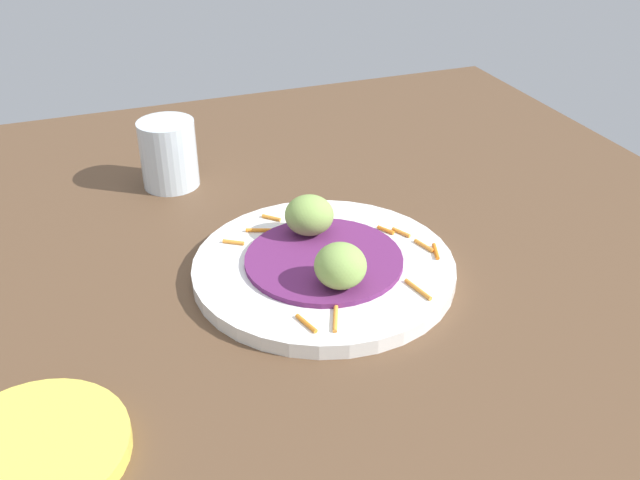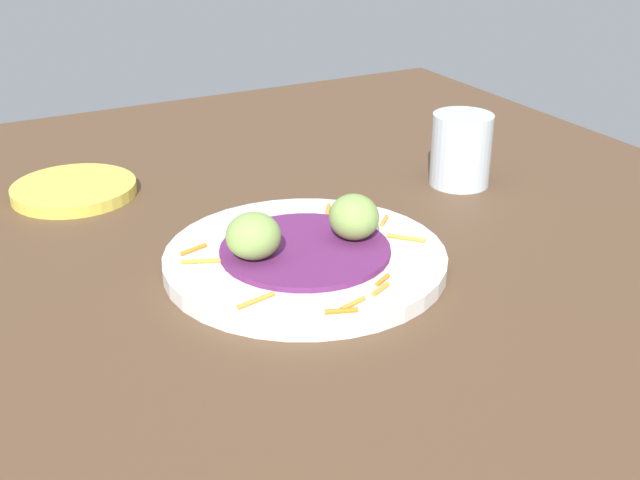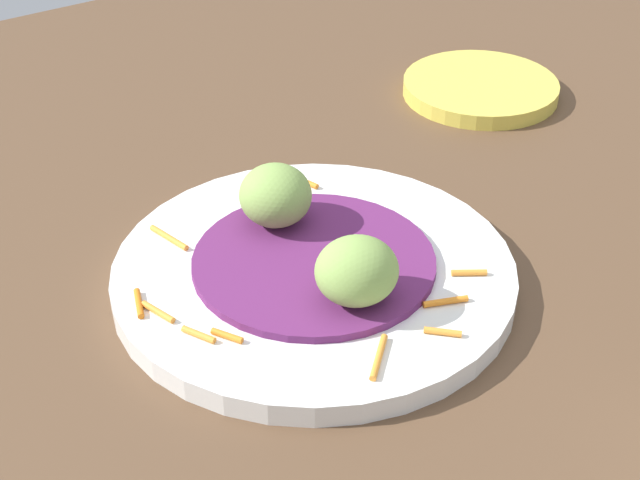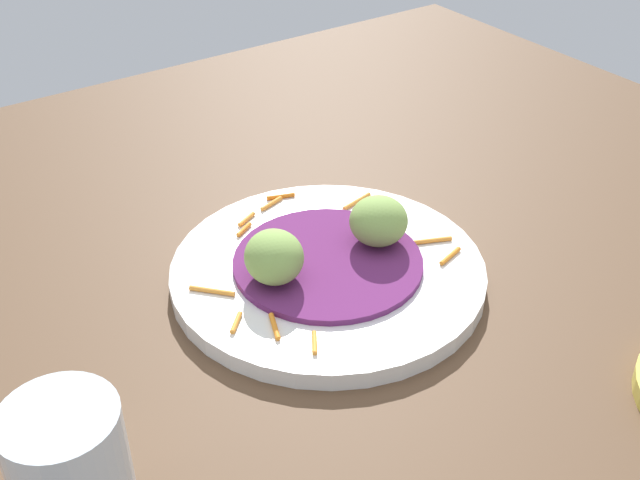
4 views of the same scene
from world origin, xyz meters
TOP-DOWN VIEW (x-y plane):
  - table_surface at (0.00, 0.00)cm, footprint 110.00×110.00cm
  - main_plate at (5.04, 1.05)cm, footprint 26.13×26.13cm
  - cabbage_bed at (5.04, 1.05)cm, footprint 15.74×15.74cm
  - carrot_garnish at (7.32, 1.45)cm, footprint 20.41×22.05cm
  - guac_scoop_left at (4.77, -3.93)cm, footprint 5.37×5.44cm
  - guac_scoop_center at (5.31, 6.03)cm, footprint 6.37×6.14cm
  - side_plate_small at (-22.79, -13.77)cm, footprint 13.73×13.73cm
  - water_glass at (-5.51, 26.44)cm, footprint 6.86×6.86cm

SIDE VIEW (x-z plane):
  - table_surface at x=0.00cm, z-range 0.00..2.00cm
  - side_plate_small at x=-22.79cm, z-range 2.00..3.35cm
  - main_plate at x=5.04cm, z-range 2.00..3.50cm
  - carrot_garnish at x=7.32cm, z-range 3.50..3.90cm
  - cabbage_bed at x=5.04cm, z-range 3.50..4.05cm
  - guac_scoop_left at x=4.77cm, z-range 4.05..8.24cm
  - water_glass at x=-5.51cm, z-range 2.00..10.29cm
  - guac_scoop_center at x=5.31cm, z-range 4.05..8.25cm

